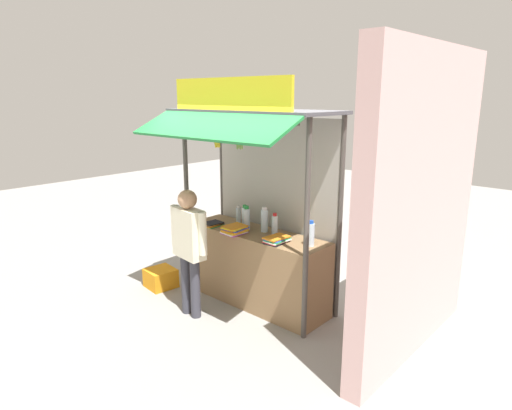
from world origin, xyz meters
name	(u,v)px	position (x,y,z in m)	size (l,w,h in m)	color
ground_plane	(256,302)	(0.00, 0.00, 0.00)	(20.00, 20.00, 0.00)	gray
stall_counter	(256,268)	(0.00, 0.00, 0.47)	(1.95, 0.58, 0.95)	olive
stall_structure	(260,175)	(0.00, 0.07, 1.66)	(2.15, 1.39, 2.80)	#4C4742
water_bottle_right	(247,218)	(-0.17, 0.01, 1.09)	(0.09, 0.09, 0.31)	silver
water_bottle_mid_right	(264,220)	(0.06, 0.09, 1.10)	(0.09, 0.09, 0.32)	silver
water_bottle_far_right	(238,215)	(-0.48, 0.18, 1.05)	(0.06, 0.06, 0.23)	silver
water_bottle_front_left	(311,234)	(0.81, 0.03, 1.09)	(0.08, 0.08, 0.30)	silver
water_bottle_left	(245,216)	(-0.29, 0.10, 1.08)	(0.08, 0.08, 0.28)	silver
water_bottle_center	(275,225)	(0.23, 0.08, 1.07)	(0.08, 0.08, 0.27)	silver
magazine_stack_back_left	(212,224)	(-0.61, -0.17, 0.97)	(0.21, 0.27, 0.05)	green
magazine_stack_mid_left	(235,230)	(-0.16, -0.22, 1.00)	(0.26, 0.31, 0.10)	purple
magazine_stack_rear_center	(277,240)	(0.45, -0.13, 0.98)	(0.23, 0.32, 0.07)	black
banana_bunch_rightmost	(240,142)	(0.11, -0.39, 2.11)	(0.10, 0.10, 0.30)	#332D23
banana_bunch_leftmost	(217,142)	(-0.25, -0.39, 2.09)	(0.10, 0.09, 0.31)	#332D23
vendor_person	(189,241)	(-0.36, -0.78, 0.94)	(0.59, 0.24, 1.56)	#383842
plastic_crate	(161,278)	(-1.30, -0.54, 0.13)	(0.37, 0.37, 0.26)	orange
neighbour_wall	(421,207)	(1.92, 0.30, 1.54)	(0.20, 2.40, 3.07)	beige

